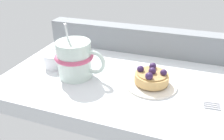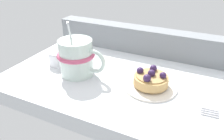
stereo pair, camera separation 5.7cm
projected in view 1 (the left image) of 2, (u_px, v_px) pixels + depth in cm
name	position (u px, v px, depth cm)	size (l,w,h in cm)	color
ground_plane	(129.00, 83.00, 61.21)	(66.69, 40.56, 4.34)	silver
window_rail_back	(143.00, 40.00, 72.62)	(65.36, 5.78, 8.33)	gray
dessert_plate	(151.00, 83.00, 55.95)	(13.22, 13.22, 0.99)	silver
raspberry_tart	(152.00, 76.00, 55.00)	(8.56, 8.56, 4.05)	tan
coffee_mug	(75.00, 59.00, 57.86)	(13.88, 10.23, 14.55)	silver
sugar_bowl	(55.00, 59.00, 64.45)	(7.36, 7.36, 4.13)	white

